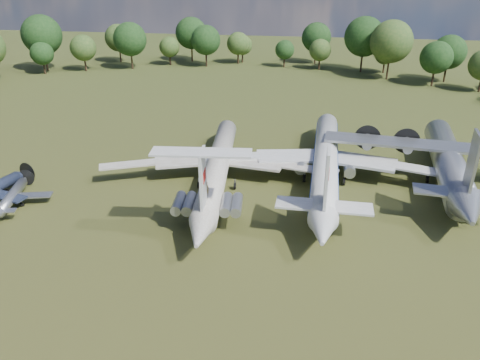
% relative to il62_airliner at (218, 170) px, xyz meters
% --- Properties ---
extents(ground, '(300.00, 300.00, 0.00)m').
position_rel_il62_airliner_xyz_m(ground, '(-5.64, -3.99, -2.20)').
color(ground, '#214015').
rests_on(ground, ground).
extents(il62_airliner, '(38.46, 47.84, 4.40)m').
position_rel_il62_airliner_xyz_m(il62_airliner, '(0.00, 0.00, 0.00)').
color(il62_airliner, beige).
rests_on(il62_airliner, ground).
extents(tu104_jet, '(37.83, 49.59, 4.85)m').
position_rel_il62_airliner_xyz_m(tu104_jet, '(15.36, 3.49, 0.22)').
color(tu104_jet, silver).
rests_on(tu104_jet, ground).
extents(an12_transport, '(40.01, 43.73, 5.27)m').
position_rel_il62_airliner_xyz_m(an12_transport, '(32.93, 5.51, 0.43)').
color(an12_transport, '#AAADB3').
rests_on(an12_transport, ground).
extents(small_prop_northwest, '(13.13, 15.78, 2.01)m').
position_rel_il62_airliner_xyz_m(small_prop_northwest, '(-25.70, -10.79, -1.20)').
color(small_prop_northwest, '#9DA1A5').
rests_on(small_prop_northwest, ground).
extents(person_on_il62, '(0.71, 0.55, 1.75)m').
position_rel_il62_airliner_xyz_m(person_on_il62, '(1.12, -12.28, 3.07)').
color(person_on_il62, olive).
rests_on(person_on_il62, il62_airliner).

